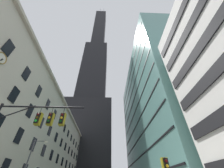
# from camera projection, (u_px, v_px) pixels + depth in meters

# --- Properties ---
(station_building) EXTENTS (16.34, 73.59, 23.16)m
(station_building) POSITION_uv_depth(u_px,v_px,m) (30.00, 143.00, 35.36)
(station_building) COLOR beige
(station_building) RESTS_ON ground
(dark_skyscraper) EXTENTS (29.77, 29.77, 221.91)m
(dark_skyscraper) POSITION_uv_depth(u_px,v_px,m) (93.00, 87.00, 103.98)
(dark_skyscraper) COLOR black
(dark_skyscraper) RESTS_ON ground
(glass_office_midrise) EXTENTS (14.59, 44.16, 40.57)m
(glass_office_midrise) POSITION_uv_depth(u_px,v_px,m) (157.00, 114.00, 40.75)
(glass_office_midrise) COLOR slate
(glass_office_midrise) RESTS_ON ground
(traffic_signal_mast) EXTENTS (7.43, 0.63, 7.61)m
(traffic_signal_mast) POSITION_uv_depth(u_px,v_px,m) (30.00, 127.00, 10.20)
(traffic_signal_mast) COLOR black
(traffic_signal_mast) RESTS_ON sidewalk_left
(street_lamppost) EXTENTS (2.16, 0.32, 7.73)m
(street_lamppost) POSITION_uv_depth(u_px,v_px,m) (29.00, 163.00, 18.44)
(street_lamppost) COLOR #47474C
(street_lamppost) RESTS_ON sidewalk_left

